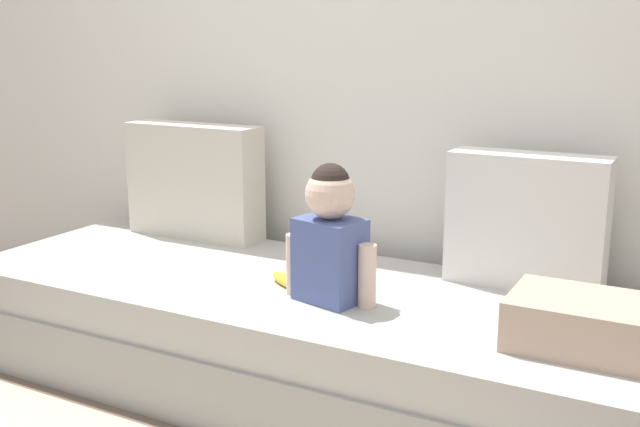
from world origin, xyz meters
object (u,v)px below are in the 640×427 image
Objects in this scene: toddler at (330,235)px; folded_blanket at (587,324)px; throw_pillow_right at (526,221)px; couch at (297,334)px; banana at (286,280)px; throw_pillow_left at (195,181)px.

toddler is 1.09× the size of folded_blanket.
throw_pillow_right is 1.27× the size of folded_blanket.
throw_pillow_right is 0.54m from folded_blanket.
toddler is (0.18, -0.10, 0.40)m from couch.
toddler is at bearing -139.05° from throw_pillow_right.
banana is (-0.01, -0.05, 0.21)m from couch.
throw_pillow_left is 1.46× the size of folded_blanket.
couch is 0.99m from folded_blanket.
folded_blanket is at bearing -0.78° from toddler.
banana is at bearing -150.95° from throw_pillow_right.
throw_pillow_right is 1.16× the size of toddler.
throw_pillow_right is 0.82m from banana.
folded_blanket is (1.63, -0.45, -0.16)m from throw_pillow_left.
folded_blanket is at bearing -3.61° from banana.
throw_pillow_right is (0.68, 0.34, 0.41)m from couch.
toddler reaches higher than couch.
couch is 6.16× the size of folded_blanket.
banana is at bearing -106.57° from couch.
throw_pillow_left is at bearing 164.71° from folded_blanket.
throw_pillow_left is 0.96m from toddler.
toddler is (-0.50, -0.43, -0.01)m from throw_pillow_right.
toddler reaches higher than folded_blanket.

